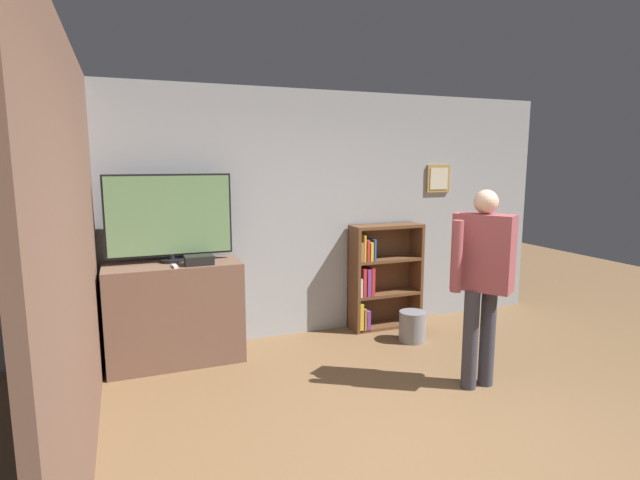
# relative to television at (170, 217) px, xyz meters

# --- Properties ---
(ground_plane) EXTENTS (14.00, 14.00, 0.00)m
(ground_plane) POSITION_rel_television_xyz_m (1.44, -2.60, -1.41)
(ground_plane) COLOR brown
(wall_back) EXTENTS (6.22, 0.09, 2.70)m
(wall_back) POSITION_rel_television_xyz_m (1.45, 0.27, -0.06)
(wall_back) COLOR #9EA3A8
(wall_back) RESTS_ON ground_plane
(wall_side_brick) EXTENTS (0.06, 4.44, 2.70)m
(wall_side_brick) POSITION_rel_television_xyz_m (-0.70, -1.18, -0.06)
(wall_side_brick) COLOR brown
(wall_side_brick) RESTS_ON ground_plane
(tv_ledge) EXTENTS (1.26, 0.53, 0.98)m
(tv_ledge) POSITION_rel_television_xyz_m (0.00, -0.09, -0.92)
(tv_ledge) COLOR brown
(tv_ledge) RESTS_ON ground_plane
(television) EXTENTS (1.17, 0.22, 0.84)m
(television) POSITION_rel_television_xyz_m (0.00, 0.00, 0.00)
(television) COLOR black
(television) RESTS_ON tv_ledge
(game_console) EXTENTS (0.26, 0.18, 0.09)m
(game_console) POSITION_rel_television_xyz_m (0.23, -0.22, -0.39)
(game_console) COLOR black
(game_console) RESTS_ON tv_ledge
(remote_loose) EXTENTS (0.05, 0.14, 0.02)m
(remote_loose) POSITION_rel_television_xyz_m (0.00, -0.27, -0.43)
(remote_loose) COLOR white
(remote_loose) RESTS_ON tv_ledge
(bookshelf) EXTENTS (0.85, 0.28, 1.22)m
(bookshelf) POSITION_rel_television_xyz_m (2.32, 0.09, -0.81)
(bookshelf) COLOR brown
(bookshelf) RESTS_ON ground_plane
(person) EXTENTS (0.62, 0.52, 1.71)m
(person) POSITION_rel_television_xyz_m (2.37, -1.61, -0.39)
(person) COLOR #383842
(person) RESTS_ON ground_plane
(waste_bin) EXTENTS (0.29, 0.29, 0.33)m
(waste_bin) POSITION_rel_television_xyz_m (2.44, -0.45, -1.25)
(waste_bin) COLOR gray
(waste_bin) RESTS_ON ground_plane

